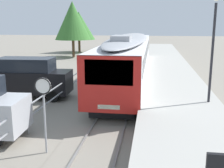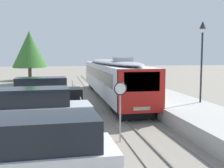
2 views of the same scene
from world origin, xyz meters
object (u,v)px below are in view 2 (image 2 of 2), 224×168
object	(u,v)px
commuter_train	(111,76)
speed_limit_sign	(120,97)
parked_van_silver	(37,114)
parked_van_white	(22,165)
platform_lamp_mid_platform	(202,46)
parked_van_black	(45,95)

from	to	relation	value
commuter_train	speed_limit_sign	size ratio (longest dim) A/B	7.24
commuter_train	speed_limit_sign	distance (m)	12.95
speed_limit_sign	parked_van_silver	size ratio (longest dim) A/B	0.56
speed_limit_sign	parked_van_silver	world-z (taller)	speed_limit_sign
parked_van_silver	parked_van_white	bearing A→B (deg)	-88.55
commuter_train	speed_limit_sign	world-z (taller)	commuter_train
platform_lamp_mid_platform	parked_van_silver	bearing A→B (deg)	-160.36
commuter_train	parked_van_silver	bearing A→B (deg)	-115.40
parked_van_black	parked_van_white	bearing A→B (deg)	-89.29
speed_limit_sign	parked_van_black	bearing A→B (deg)	118.06
platform_lamp_mid_platform	parked_van_silver	distance (m)	11.40
commuter_train	parked_van_silver	distance (m)	13.26
parked_van_white	speed_limit_sign	bearing A→B (deg)	55.23
speed_limit_sign	parked_van_silver	bearing A→B (deg)	167.32
commuter_train	platform_lamp_mid_platform	size ratio (longest dim) A/B	3.80
commuter_train	parked_van_silver	xyz separation A→B (m)	(-5.68, -11.96, -0.85)
commuter_train	parked_van_white	size ratio (longest dim) A/B	4.11
commuter_train	parked_van_black	xyz separation A→B (m)	(-5.68, -5.66, -0.85)
parked_van_white	parked_van_black	size ratio (longest dim) A/B	0.99
commuter_train	platform_lamp_mid_platform	bearing A→B (deg)	-61.02
speed_limit_sign	platform_lamp_mid_platform	bearing A→B (deg)	35.00
parked_van_silver	commuter_train	bearing A→B (deg)	64.60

